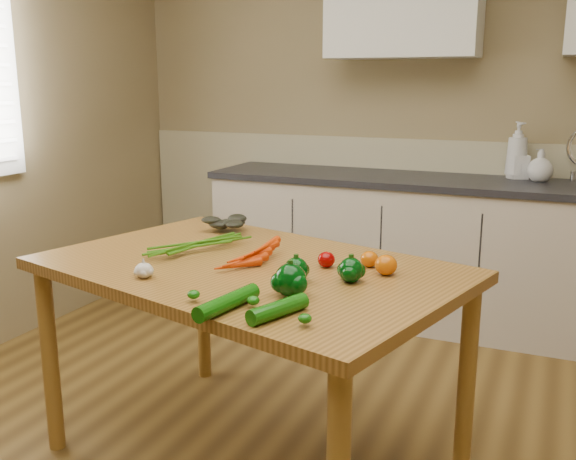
% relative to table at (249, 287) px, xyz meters
% --- Properties ---
extents(room, '(4.04, 5.04, 2.64)m').
position_rel_table_xyz_m(room, '(0.17, -0.20, 0.53)').
color(room, brown).
rests_on(room, ground).
extents(counter_run, '(2.84, 0.64, 1.14)m').
position_rel_table_xyz_m(counter_run, '(0.38, 1.82, -0.26)').
color(counter_run, '#B6A998').
rests_on(counter_run, ground).
extents(table, '(1.71, 1.33, 0.81)m').
position_rel_table_xyz_m(table, '(0.00, 0.00, 0.00)').
color(table, olive).
rests_on(table, ground).
extents(soap_bottle_a, '(0.18, 0.18, 0.33)m').
position_rel_table_xyz_m(soap_bottle_a, '(0.77, 2.00, 0.35)').
color(soap_bottle_a, silver).
rests_on(soap_bottle_a, counter_run).
extents(soap_bottle_b, '(0.12, 0.12, 0.21)m').
position_rel_table_xyz_m(soap_bottle_b, '(0.79, 1.99, 0.28)').
color(soap_bottle_b, silver).
rests_on(soap_bottle_b, counter_run).
extents(soap_bottle_c, '(0.20, 0.20, 0.19)m').
position_rel_table_xyz_m(soap_bottle_c, '(0.91, 1.93, 0.27)').
color(soap_bottle_c, silver).
rests_on(soap_bottle_c, counter_run).
extents(carrot_bunch, '(0.33, 0.28, 0.08)m').
position_rel_table_xyz_m(carrot_bunch, '(-0.07, 0.04, 0.13)').
color(carrot_bunch, '#D23704').
rests_on(carrot_bunch, table).
extents(leafy_greens, '(0.22, 0.19, 0.11)m').
position_rel_table_xyz_m(leafy_greens, '(-0.31, 0.42, 0.14)').
color(leafy_greens, black).
rests_on(leafy_greens, table).
extents(garlic_bulb, '(0.06, 0.06, 0.05)m').
position_rel_table_xyz_m(garlic_bulb, '(-0.25, -0.29, 0.12)').
color(garlic_bulb, beige).
rests_on(garlic_bulb, table).
extents(pepper_a, '(0.08, 0.08, 0.08)m').
position_rel_table_xyz_m(pepper_a, '(0.24, -0.13, 0.13)').
color(pepper_a, '#023208').
rests_on(pepper_a, table).
extents(pepper_b, '(0.08, 0.08, 0.08)m').
position_rel_table_xyz_m(pepper_b, '(0.41, -0.06, 0.13)').
color(pepper_b, '#023208').
rests_on(pepper_b, table).
extents(pepper_c, '(0.10, 0.10, 0.10)m').
position_rel_table_xyz_m(pepper_c, '(0.28, -0.27, 0.14)').
color(pepper_c, '#023208').
rests_on(pepper_c, table).
extents(tomato_a, '(0.06, 0.06, 0.06)m').
position_rel_table_xyz_m(tomato_a, '(0.28, 0.08, 0.12)').
color(tomato_a, '#810202').
rests_on(tomato_a, table).
extents(tomato_b, '(0.06, 0.06, 0.06)m').
position_rel_table_xyz_m(tomato_b, '(0.42, 0.14, 0.12)').
color(tomato_b, '#BF5204').
rests_on(tomato_b, table).
extents(tomato_c, '(0.08, 0.08, 0.07)m').
position_rel_table_xyz_m(tomato_c, '(0.50, 0.07, 0.13)').
color(tomato_c, '#BF5204').
rests_on(tomato_c, table).
extents(zucchini_a, '(0.12, 0.21, 0.05)m').
position_rel_table_xyz_m(zucchini_a, '(0.32, -0.45, 0.11)').
color(zucchini_a, '#0D4C08').
rests_on(zucchini_a, table).
extents(zucchini_b, '(0.09, 0.26, 0.05)m').
position_rel_table_xyz_m(zucchini_b, '(0.16, -0.46, 0.11)').
color(zucchini_b, '#0D4C08').
rests_on(zucchini_b, table).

